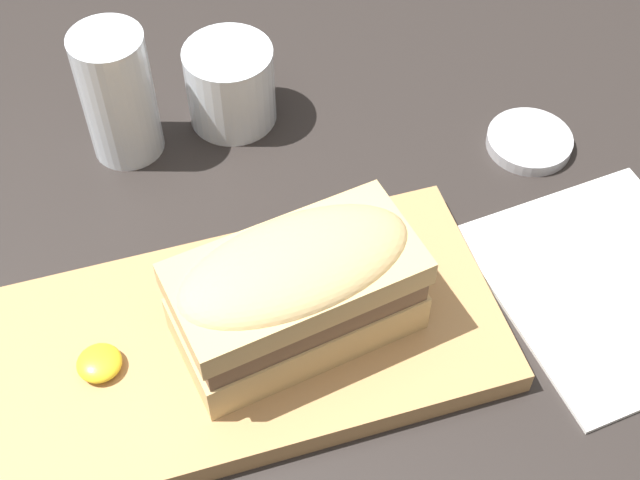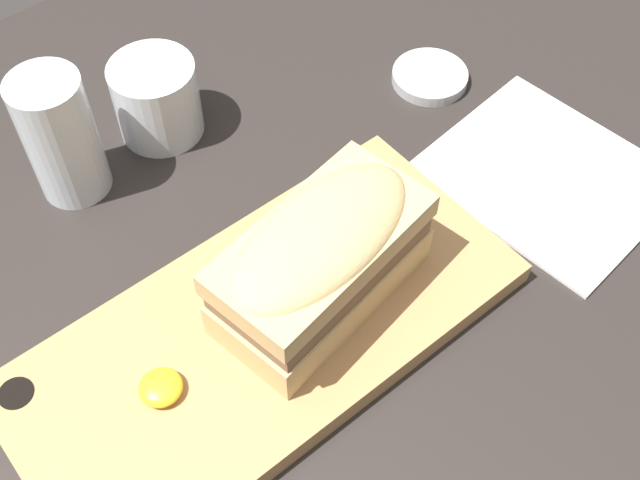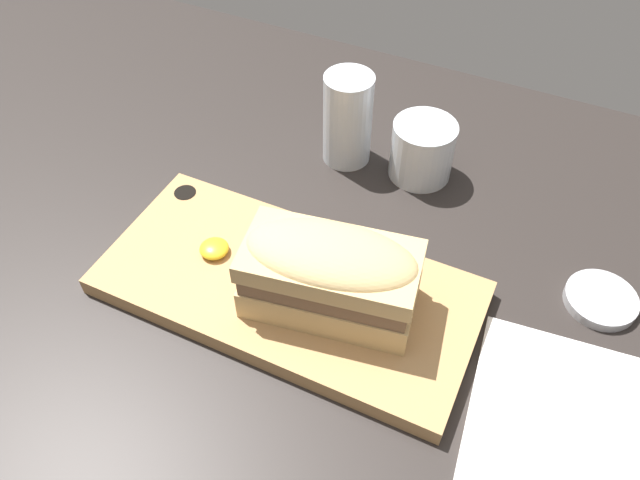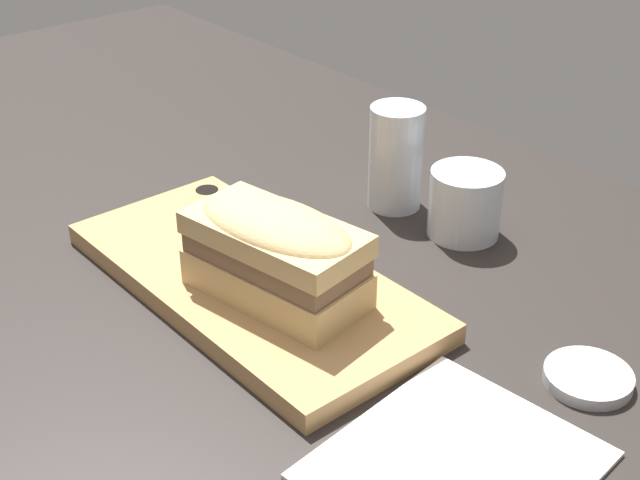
{
  "view_description": "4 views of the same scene",
  "coord_description": "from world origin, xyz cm",
  "px_view_note": "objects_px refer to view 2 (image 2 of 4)",
  "views": [
    {
      "loc": [
        1.28,
        -30.95,
        58.87
      ],
      "look_at": [
        12.59,
        6.24,
        9.61
      ],
      "focal_mm": 50.0,
      "sensor_mm": 36.0,
      "label": 1
    },
    {
      "loc": [
        -11.58,
        -23.02,
        57.03
      ],
      "look_at": [
        10.9,
        4.45,
        8.95
      ],
      "focal_mm": 45.0,
      "sensor_mm": 36.0,
      "label": 2
    },
    {
      "loc": [
        25.26,
        -31.41,
        55.51
      ],
      "look_at": [
        6.96,
        7.1,
        8.27
      ],
      "focal_mm": 35.0,
      "sensor_mm": 36.0,
      "label": 3
    },
    {
      "loc": [
        65.59,
        -38.95,
        50.27
      ],
      "look_at": [
        12.34,
        6.42,
        9.87
      ],
      "focal_mm": 50.0,
      "sensor_mm": 36.0,
      "label": 4
    }
  ],
  "objects_px": {
    "napkin": "(548,176)",
    "serving_board": "(264,331)",
    "sandwich": "(321,257)",
    "water_glass": "(63,144)",
    "wine_glass": "(157,101)",
    "condiment_dish": "(430,77)"
  },
  "relations": [
    {
      "from": "napkin",
      "to": "serving_board",
      "type": "bearing_deg",
      "value": 174.36
    },
    {
      "from": "serving_board",
      "to": "sandwich",
      "type": "height_order",
      "value": "sandwich"
    },
    {
      "from": "water_glass",
      "to": "napkin",
      "type": "xyz_separation_m",
      "value": [
        0.33,
        -0.26,
        -0.05
      ]
    },
    {
      "from": "wine_glass",
      "to": "napkin",
      "type": "distance_m",
      "value": 0.36
    },
    {
      "from": "sandwich",
      "to": "napkin",
      "type": "xyz_separation_m",
      "value": [
        0.25,
        -0.02,
        -0.07
      ]
    },
    {
      "from": "sandwich",
      "to": "water_glass",
      "type": "distance_m",
      "value": 0.26
    },
    {
      "from": "water_glass",
      "to": "napkin",
      "type": "height_order",
      "value": "water_glass"
    },
    {
      "from": "napkin",
      "to": "condiment_dish",
      "type": "relative_size",
      "value": 2.84
    },
    {
      "from": "sandwich",
      "to": "condiment_dish",
      "type": "xyz_separation_m",
      "value": [
        0.25,
        0.14,
        -0.06
      ]
    },
    {
      "from": "serving_board",
      "to": "sandwich",
      "type": "bearing_deg",
      "value": -6.73
    },
    {
      "from": "serving_board",
      "to": "napkin",
      "type": "relative_size",
      "value": 1.86
    },
    {
      "from": "condiment_dish",
      "to": "serving_board",
      "type": "bearing_deg",
      "value": -156.81
    },
    {
      "from": "water_glass",
      "to": "napkin",
      "type": "relative_size",
      "value": 0.56
    },
    {
      "from": "napkin",
      "to": "condiment_dish",
      "type": "bearing_deg",
      "value": 87.9
    },
    {
      "from": "serving_board",
      "to": "condiment_dish",
      "type": "height_order",
      "value": "serving_board"
    },
    {
      "from": "sandwich",
      "to": "wine_glass",
      "type": "relative_size",
      "value": 2.3
    },
    {
      "from": "sandwich",
      "to": "napkin",
      "type": "bearing_deg",
      "value": -5.4
    },
    {
      "from": "sandwich",
      "to": "wine_glass",
      "type": "height_order",
      "value": "sandwich"
    },
    {
      "from": "sandwich",
      "to": "napkin",
      "type": "relative_size",
      "value": 0.85
    },
    {
      "from": "serving_board",
      "to": "wine_glass",
      "type": "bearing_deg",
      "value": 75.59
    },
    {
      "from": "water_glass",
      "to": "condiment_dish",
      "type": "height_order",
      "value": "water_glass"
    },
    {
      "from": "water_glass",
      "to": "wine_glass",
      "type": "xyz_separation_m",
      "value": [
        0.1,
        0.01,
        -0.02
      ]
    }
  ]
}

